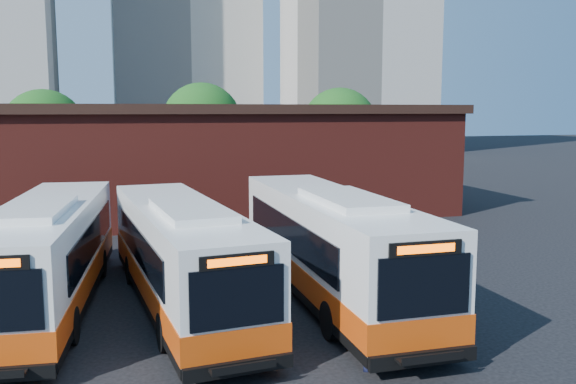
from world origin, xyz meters
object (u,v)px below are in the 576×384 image
object	(u,v)px
transit_worker	(367,332)
bus_mideast	(330,249)
bus_west	(48,258)
bus_midwest	(182,259)

from	to	relation	value
transit_worker	bus_mideast	bearing A→B (deg)	6.03
bus_west	transit_worker	distance (m)	10.40
bus_west	bus_midwest	bearing A→B (deg)	-10.60
bus_west	bus_mideast	world-z (taller)	bus_mideast
bus_west	bus_mideast	distance (m)	8.87
bus_mideast	transit_worker	size ratio (longest dim) A/B	7.28
bus_midwest	transit_worker	xyz separation A→B (m)	(3.63, -5.88, -0.63)
bus_mideast	transit_worker	distance (m)	5.66
bus_mideast	bus_midwest	bearing A→B (deg)	176.39
bus_west	transit_worker	size ratio (longest dim) A/B	7.03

